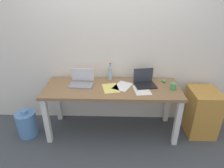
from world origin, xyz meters
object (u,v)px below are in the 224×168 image
at_px(laptop_right, 144,82).
at_px(water_cooler_jug, 27,124).
at_px(coffee_mug, 173,86).
at_px(computer_mouse, 164,81).
at_px(desk, 112,93).
at_px(filing_cabinet, 201,112).
at_px(laptop_left, 82,81).
at_px(beer_bottle, 110,73).

bearing_deg(laptop_right, water_cooler_jug, -172.67).
bearing_deg(coffee_mug, water_cooler_jug, -177.72).
bearing_deg(computer_mouse, coffee_mug, -72.88).
xyz_separation_m(desk, filing_cabinet, (1.34, 0.02, -0.31)).
bearing_deg(filing_cabinet, laptop_left, 178.25).
bearing_deg(computer_mouse, beer_bottle, 177.96).
distance_m(coffee_mug, filing_cabinet, 0.68).
distance_m(laptop_right, computer_mouse, 0.33).
relative_size(computer_mouse, coffee_mug, 1.05).
xyz_separation_m(coffee_mug, water_cooler_jug, (-2.11, -0.08, -0.61)).
distance_m(coffee_mug, water_cooler_jug, 2.20).
height_order(coffee_mug, filing_cabinet, coffee_mug).
distance_m(beer_bottle, water_cooler_jug, 1.46).
relative_size(beer_bottle, coffee_mug, 2.79).
xyz_separation_m(laptop_left, coffee_mug, (1.28, -0.12, -0.00)).
relative_size(laptop_left, coffee_mug, 3.66).
height_order(laptop_left, beer_bottle, beer_bottle).
bearing_deg(desk, coffee_mug, -3.17).
distance_m(desk, laptop_right, 0.50).
bearing_deg(filing_cabinet, beer_bottle, 170.27).
xyz_separation_m(laptop_left, filing_cabinet, (1.78, -0.05, -0.46)).
height_order(desk, laptop_right, laptop_right).
xyz_separation_m(desk, computer_mouse, (0.77, 0.21, 0.12)).
height_order(laptop_left, coffee_mug, laptop_left).
bearing_deg(laptop_left, filing_cabinet, -1.75).
xyz_separation_m(laptop_left, water_cooler_jug, (-0.83, -0.21, -0.62)).
height_order(desk, computer_mouse, computer_mouse).
bearing_deg(water_cooler_jug, desk, 5.88).
xyz_separation_m(laptop_left, laptop_right, (0.91, 0.02, -0.01)).
xyz_separation_m(coffee_mug, filing_cabinet, (0.49, 0.07, -0.45)).
distance_m(water_cooler_jug, filing_cabinet, 2.62).
height_order(laptop_right, coffee_mug, laptop_right).
height_order(laptop_left, computer_mouse, laptop_left).
xyz_separation_m(beer_bottle, water_cooler_jug, (-1.23, -0.39, -0.67)).
xyz_separation_m(laptop_right, beer_bottle, (-0.50, 0.16, 0.06)).
bearing_deg(laptop_right, filing_cabinet, -4.73).
xyz_separation_m(laptop_right, computer_mouse, (0.30, 0.12, -0.03)).
height_order(laptop_left, laptop_right, laptop_left).
distance_m(laptop_left, laptop_right, 0.91).
relative_size(desk, filing_cabinet, 2.74).
height_order(computer_mouse, coffee_mug, coffee_mug).
height_order(desk, beer_bottle, beer_bottle).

